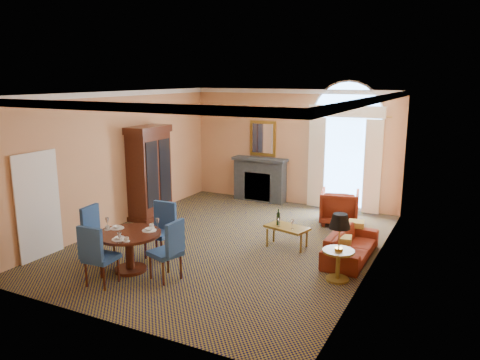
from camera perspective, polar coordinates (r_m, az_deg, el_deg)
The scene contains 12 objects.
ground at distance 10.24m, azimuth -1.28°, elevation -7.67°, with size 7.50×7.50×0.00m, color #111136.
room_envelope at distance 10.26m, azimuth 0.30°, elevation 6.80°, with size 6.04×7.52×3.45m.
armoire at distance 12.00m, azimuth -11.03°, elevation 0.73°, with size 0.67×1.19×2.34m.
dining_table at distance 8.88m, azimuth -13.36°, elevation -7.47°, with size 1.18×1.18×0.94m.
dining_chair_north at distance 9.49m, azimuth -9.52°, elevation -5.51°, with size 0.52×0.53×1.09m.
dining_chair_south at distance 8.36m, azimuth -17.13°, elevation -8.42°, with size 0.52×0.53×1.09m.
dining_chair_east at distance 8.34m, azimuth -8.54°, elevation -8.03°, with size 0.61×0.61×1.09m.
dining_chair_west at distance 9.51m, azimuth -17.28°, elevation -5.87°, with size 0.54×0.53×1.09m.
sofa at distance 9.58m, azimuth 13.36°, elevation -7.72°, with size 1.86×0.73×0.54m, color maroon.
armchair at distance 11.69m, azimuth 12.03°, elevation -3.22°, with size 0.89×0.92×0.84m, color maroon.
coffee_table at distance 9.92m, azimuth 5.69°, elevation -5.80°, with size 0.99×0.70×0.80m.
side_table at distance 8.37m, azimuth 12.00°, elevation -6.99°, with size 0.56×0.56×1.20m.
Camera 1 is at (4.55, -8.46, 3.52)m, focal length 35.00 mm.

